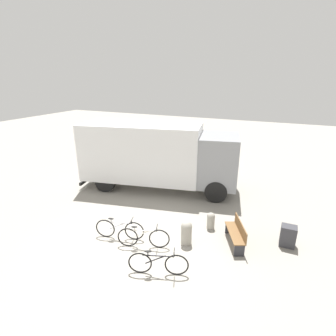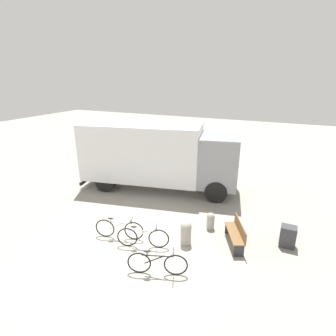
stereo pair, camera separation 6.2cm
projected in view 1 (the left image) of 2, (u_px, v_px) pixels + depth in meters
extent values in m
plane|color=gray|center=(135.00, 249.00, 9.00)|extent=(60.00, 60.00, 0.00)
cube|color=white|center=(142.00, 151.00, 13.59)|extent=(6.41, 3.71, 2.87)
cube|color=gray|center=(218.00, 160.00, 12.87)|extent=(2.29, 2.77, 2.44)
cube|color=black|center=(91.00, 176.00, 14.77)|extent=(0.59, 2.39, 0.16)
cylinder|color=black|center=(218.00, 175.00, 14.30)|extent=(1.08, 0.49, 1.05)
cylinder|color=black|center=(216.00, 192.00, 12.24)|extent=(1.08, 0.49, 1.05)
cylinder|color=black|center=(122.00, 168.00, 15.43)|extent=(1.08, 0.49, 1.05)
cylinder|color=black|center=(105.00, 182.00, 13.38)|extent=(1.08, 0.49, 1.05)
cube|color=brown|center=(235.00, 233.00, 9.15)|extent=(0.96, 1.50, 0.04)
cube|color=brown|center=(241.00, 228.00, 9.09)|extent=(0.63, 1.35, 0.43)
cube|color=#2D2D33|center=(239.00, 251.00, 8.59)|extent=(0.33, 0.18, 0.43)
cube|color=#2D2D33|center=(230.00, 228.00, 9.87)|extent=(0.33, 0.18, 0.43)
torus|color=black|center=(105.00, 228.00, 9.58)|extent=(0.71, 0.23, 0.72)
torus|color=black|center=(134.00, 231.00, 9.43)|extent=(0.71, 0.23, 0.72)
cylinder|color=silver|center=(119.00, 223.00, 9.41)|extent=(0.91, 0.28, 0.04)
cylinder|color=silver|center=(117.00, 226.00, 9.47)|extent=(0.61, 0.20, 0.34)
cylinder|color=silver|center=(111.00, 221.00, 9.43)|extent=(0.03, 0.03, 0.12)
ellipsoid|color=black|center=(111.00, 219.00, 9.41)|extent=(0.24, 0.14, 0.05)
cylinder|color=black|center=(132.00, 222.00, 9.32)|extent=(0.03, 0.03, 0.15)
cylinder|color=black|center=(132.00, 220.00, 9.29)|extent=(0.14, 0.43, 0.02)
torus|color=black|center=(128.00, 237.00, 9.05)|extent=(0.69, 0.28, 0.72)
torus|color=black|center=(159.00, 239.00, 8.97)|extent=(0.69, 0.28, 0.72)
cylinder|color=silver|center=(143.00, 231.00, 8.92)|extent=(0.89, 0.35, 0.04)
cylinder|color=silver|center=(141.00, 234.00, 8.97)|extent=(0.59, 0.24, 0.34)
cylinder|color=silver|center=(134.00, 229.00, 8.92)|extent=(0.03, 0.03, 0.12)
ellipsoid|color=black|center=(134.00, 227.00, 8.89)|extent=(0.24, 0.16, 0.05)
cylinder|color=black|center=(157.00, 229.00, 8.86)|extent=(0.03, 0.03, 0.15)
cylinder|color=black|center=(157.00, 227.00, 8.83)|extent=(0.17, 0.42, 0.02)
torus|color=black|center=(140.00, 263.00, 7.81)|extent=(0.69, 0.28, 0.72)
torus|color=black|center=(177.00, 265.00, 7.73)|extent=(0.69, 0.28, 0.72)
cylinder|color=black|center=(158.00, 256.00, 7.67)|extent=(0.89, 0.34, 0.04)
cylinder|color=black|center=(155.00, 260.00, 7.72)|extent=(0.60, 0.24, 0.34)
cylinder|color=black|center=(148.00, 254.00, 7.68)|extent=(0.03, 0.03, 0.12)
ellipsoid|color=black|center=(148.00, 251.00, 7.65)|extent=(0.24, 0.16, 0.05)
cylinder|color=black|center=(174.00, 255.00, 7.61)|extent=(0.03, 0.03, 0.15)
cylinder|color=black|center=(174.00, 252.00, 7.59)|extent=(0.17, 0.42, 0.02)
cylinder|color=#9E998C|center=(186.00, 235.00, 9.21)|extent=(0.38, 0.38, 0.69)
sphere|color=#9E998C|center=(187.00, 226.00, 9.10)|extent=(0.40, 0.40, 0.40)
cylinder|color=#9E998C|center=(211.00, 222.00, 10.18)|extent=(0.30, 0.30, 0.51)
sphere|color=#9E998C|center=(211.00, 217.00, 10.09)|extent=(0.31, 0.31, 0.31)
cube|color=#38383D|center=(288.00, 236.00, 9.09)|extent=(0.51, 0.40, 0.77)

